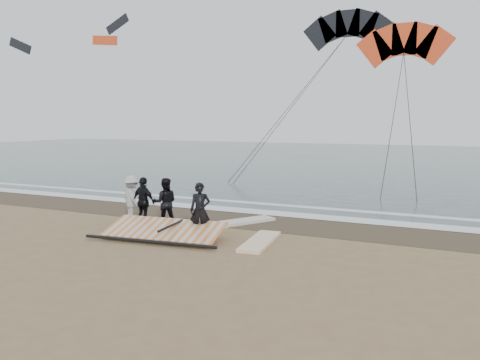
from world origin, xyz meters
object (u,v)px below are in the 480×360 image
(man_main, at_px, (200,210))
(sail_rig, at_px, (165,231))
(board_cream, at_px, (241,222))
(board_white, at_px, (260,241))

(man_main, relative_size, sail_rig, 0.41)
(man_main, bearing_deg, sail_rig, -179.17)
(board_cream, bearing_deg, board_white, -21.26)
(man_main, xyz_separation_m, board_cream, (0.30, 2.26, -0.77))
(board_white, distance_m, board_cream, 2.61)
(board_white, xyz_separation_m, sail_rig, (-2.79, -0.59, 0.15))
(board_cream, bearing_deg, man_main, -65.04)
(man_main, xyz_separation_m, board_white, (1.84, 0.15, -0.78))
(board_cream, relative_size, sail_rig, 0.60)
(board_white, relative_size, board_cream, 0.95)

